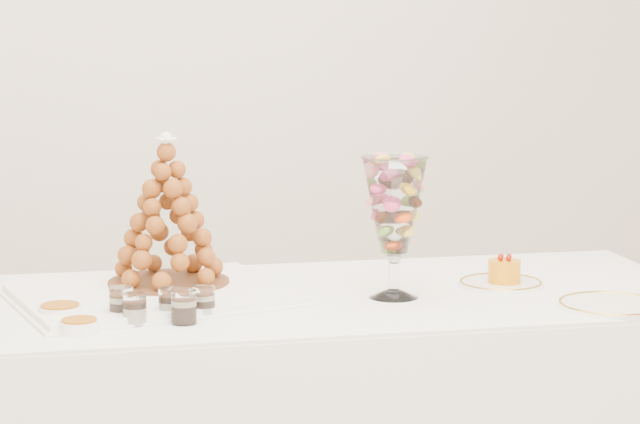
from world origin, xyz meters
name	(u,v)px	position (x,y,z in m)	size (l,w,h in m)	color
lace_tray	(154,295)	(-0.27, 0.43, 0.76)	(0.62, 0.46, 0.02)	white
macaron_vase	(394,207)	(0.29, 0.30, 0.97)	(0.15, 0.15, 0.34)	white
cake_plate	(501,284)	(0.59, 0.35, 0.76)	(0.21, 0.21, 0.01)	white
spare_plate	(611,305)	(0.74, 0.06, 0.76)	(0.25, 0.25, 0.01)	white
verrine_a	(121,303)	(-0.37, 0.25, 0.79)	(0.05, 0.05, 0.07)	white
verrine_b	(170,303)	(-0.26, 0.24, 0.79)	(0.05, 0.05, 0.07)	white
verrine_c	(204,301)	(-0.19, 0.24, 0.79)	(0.05, 0.05, 0.07)	white
verrine_d	(135,309)	(-0.35, 0.20, 0.79)	(0.05, 0.05, 0.07)	white
verrine_e	(184,307)	(-0.24, 0.18, 0.79)	(0.06, 0.06, 0.07)	white
ramekin_back	(60,312)	(-0.50, 0.29, 0.77)	(0.10, 0.10, 0.03)	white
ramekin_front	(79,327)	(-0.47, 0.16, 0.76)	(0.08, 0.08, 0.03)	white
croquembouche	(167,210)	(-0.22, 0.51, 0.95)	(0.30, 0.30, 0.37)	brown
mousse_cake	(504,271)	(0.59, 0.34, 0.79)	(0.08, 0.08, 0.07)	orange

